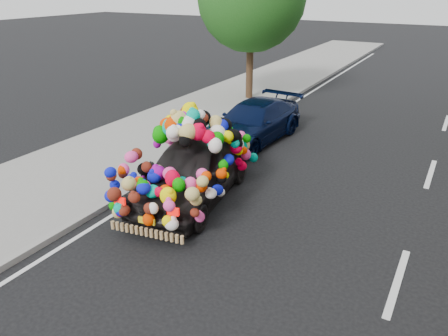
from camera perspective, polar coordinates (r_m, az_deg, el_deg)
name	(u,v)px	position (r m, az deg, el deg)	size (l,w,h in m)	color
ground	(209,226)	(8.84, -1.95, -7.61)	(100.00, 100.00, 0.00)	black
sidewalk	(59,180)	(11.42, -20.78, -1.45)	(4.00, 60.00, 0.12)	gray
kerb	(120,197)	(10.09, -13.48, -3.75)	(0.15, 60.00, 0.13)	gray
lane_markings	(397,281)	(7.91, 21.71, -13.60)	(6.00, 50.00, 0.01)	silver
plush_art_car	(192,155)	(9.58, -4.14, 1.73)	(2.58, 4.48, 2.03)	black
navy_sedan	(253,122)	(13.35, 3.84, 6.01)	(1.68, 4.12, 1.20)	black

